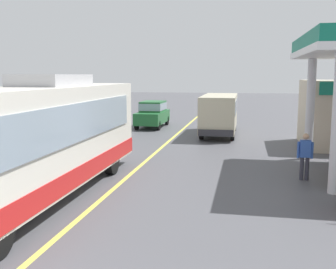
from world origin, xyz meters
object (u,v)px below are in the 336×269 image
at_px(coach_bus_main, 38,142).
at_px(minibus_opposing_lane, 219,111).
at_px(pedestrian_near_pump, 305,154).
at_px(car_trailing_behind_bus, 153,113).

distance_m(coach_bus_main, minibus_opposing_lane, 14.75).
bearing_deg(pedestrian_near_pump, minibus_opposing_lane, 109.39).
relative_size(minibus_opposing_lane, pedestrian_near_pump, 3.69).
bearing_deg(pedestrian_near_pump, car_trailing_behind_bus, 122.73).
height_order(coach_bus_main, minibus_opposing_lane, coach_bus_main).
xyz_separation_m(coach_bus_main, car_trailing_behind_bus, (-0.47, 16.97, -0.71)).
distance_m(minibus_opposing_lane, pedestrian_near_pump, 10.98).
bearing_deg(minibus_opposing_lane, coach_bus_main, -107.34).
xyz_separation_m(minibus_opposing_lane, car_trailing_behind_bus, (-4.87, 2.89, -0.46)).
xyz_separation_m(coach_bus_main, minibus_opposing_lane, (4.39, 14.08, -0.25)).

